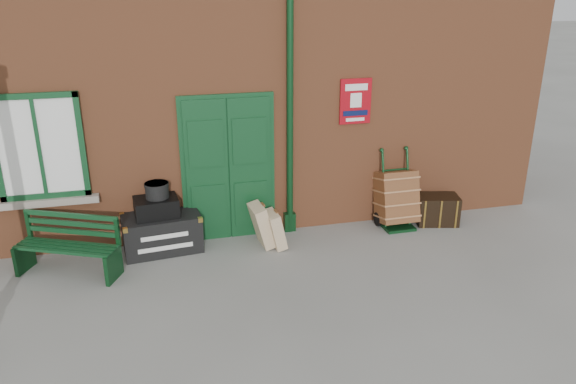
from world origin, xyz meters
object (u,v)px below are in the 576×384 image
object	(u,v)px
houdini_trunk	(162,233)
dark_trunk	(437,209)
porter_trolley	(396,198)
bench	(69,244)

from	to	relation	value
houdini_trunk	dark_trunk	bearing A→B (deg)	-7.06
houdini_trunk	porter_trolley	size ratio (longest dim) A/B	0.90
bench	porter_trolley	size ratio (longest dim) A/B	1.16
houdini_trunk	bench	bearing A→B (deg)	-168.67
porter_trolley	dark_trunk	size ratio (longest dim) A/B	1.89
bench	houdini_trunk	world-z (taller)	bench
bench	houdini_trunk	size ratio (longest dim) A/B	1.29
porter_trolley	dark_trunk	world-z (taller)	porter_trolley
bench	houdini_trunk	xyz separation A→B (m)	(1.25, 0.39, -0.15)
bench	dark_trunk	xyz separation A→B (m)	(5.71, 0.30, -0.20)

